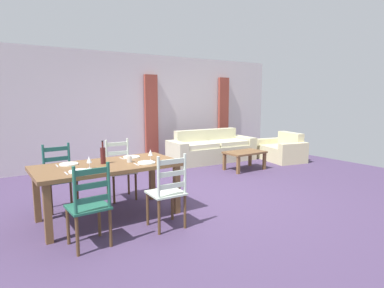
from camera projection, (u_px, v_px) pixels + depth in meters
name	position (u px, v px, depth m)	size (l,w,h in m)	color
ground_plane	(199.00, 196.00, 5.39)	(9.60, 9.60, 0.02)	#453454
wall_far	(122.00, 109.00, 7.88)	(9.60, 0.16, 2.70)	silver
curtain_panel_left	(151.00, 118.00, 8.22)	(0.35, 0.08, 2.20)	brown
curtain_panel_right	(223.00, 115.00, 9.56)	(0.35, 0.08, 2.20)	brown
dining_table	(108.00, 170.00, 4.33)	(1.90, 0.96, 0.75)	brown
dining_chair_near_left	(90.00, 206.00, 3.47)	(0.44, 0.42, 0.96)	#215D49
dining_chair_near_right	(168.00, 192.00, 3.99)	(0.44, 0.42, 0.96)	silver
dining_chair_far_left	(60.00, 177.00, 4.71)	(0.43, 0.41, 0.96)	#215A52
dining_chair_far_right	(120.00, 169.00, 5.20)	(0.44, 0.42, 0.96)	silver
dinner_plate_near_left	(79.00, 171.00, 3.86)	(0.24, 0.24, 0.02)	white
fork_near_left	(66.00, 173.00, 3.78)	(0.02, 0.17, 0.01)	silver
dinner_plate_near_right	(146.00, 163.00, 4.36)	(0.24, 0.24, 0.02)	white
fork_near_right	(136.00, 164.00, 4.28)	(0.02, 0.17, 0.01)	silver
dinner_plate_far_left	(69.00, 164.00, 4.27)	(0.24, 0.24, 0.02)	white
fork_far_left	(57.00, 166.00, 4.19)	(0.02, 0.17, 0.01)	silver
dinner_plate_far_right	(132.00, 157.00, 4.77)	(0.24, 0.24, 0.02)	white
fork_far_right	(122.00, 158.00, 4.69)	(0.02, 0.17, 0.01)	silver
wine_bottle	(103.00, 155.00, 4.32)	(0.07, 0.07, 0.32)	#471919
wine_glass_near_left	(89.00, 160.00, 4.02)	(0.06, 0.06, 0.16)	white
wine_glass_near_right	(150.00, 153.00, 4.52)	(0.06, 0.06, 0.16)	white
coffee_cup_primary	(129.00, 159.00, 4.43)	(0.07, 0.07, 0.09)	silver
couch	(211.00, 150.00, 8.23)	(2.33, 0.97, 0.80)	beige
coffee_table	(245.00, 154.00, 7.24)	(0.90, 0.56, 0.42)	brown
armchair_upholstered	(283.00, 151.00, 8.33)	(1.02, 1.30, 0.72)	beige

